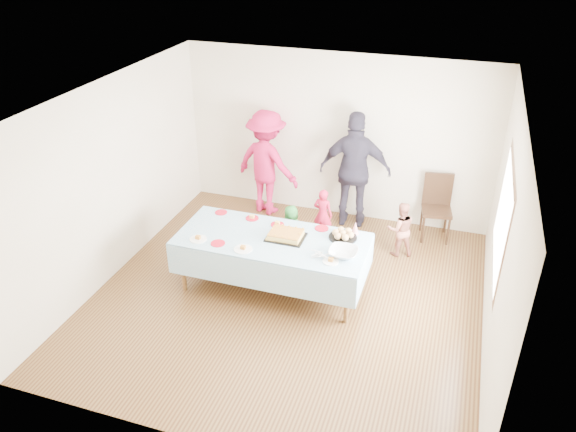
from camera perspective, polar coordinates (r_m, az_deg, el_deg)
name	(u,v)px	position (r m, az deg, el deg)	size (l,w,h in m)	color
ground	(288,296)	(7.60, -0.01, -8.09)	(5.00, 5.00, 0.00)	#432613
room_walls	(292,176)	(6.68, 0.44, 4.08)	(5.04, 5.04, 2.72)	beige
party_table	(272,242)	(7.36, -1.64, -2.64)	(2.50, 1.10, 0.78)	brown
birthday_cake	(286,235)	(7.32, -0.22, -1.95)	(0.49, 0.38, 0.09)	black
rolls_tray	(343,235)	(7.35, 5.60, -1.92)	(0.37, 0.37, 0.11)	black
punch_bowl	(343,253)	(6.99, 5.63, -3.73)	(0.36, 0.36, 0.09)	silver
party_hat	(355,228)	(7.45, 6.84, -1.20)	(0.10, 0.10, 0.17)	silver
fork_pile	(320,255)	(6.95, 3.30, -3.95)	(0.24, 0.18, 0.07)	white
plate_red_far_a	(221,212)	(7.99, -6.82, 0.37)	(0.17, 0.17, 0.01)	red
plate_red_far_b	(252,218)	(7.80, -3.66, -0.22)	(0.18, 0.18, 0.01)	red
plate_red_far_c	(277,225)	(7.63, -1.08, -0.89)	(0.19, 0.19, 0.01)	red
plate_red_far_d	(322,228)	(7.56, 3.45, -1.26)	(0.19, 0.19, 0.01)	red
plate_red_near	(218,243)	(7.27, -7.13, -2.77)	(0.19, 0.19, 0.01)	red
plate_white_left	(198,239)	(7.39, -9.11, -2.33)	(0.22, 0.22, 0.01)	white
plate_white_mid	(243,249)	(7.12, -4.58, -3.38)	(0.24, 0.24, 0.01)	white
plate_white_right	(331,261)	(6.88, 4.37, -4.62)	(0.20, 0.20, 0.01)	white
dining_chair	(437,203)	(8.97, 14.89, 1.30)	(0.51, 0.51, 1.02)	black
toddler_left	(323,214)	(8.65, 3.56, 0.16)	(0.31, 0.20, 0.85)	red
toddler_mid	(291,229)	(8.36, 0.31, -1.28)	(0.36, 0.24, 0.75)	#27762E
toddler_right	(400,229)	(8.40, 11.35, -1.32)	(0.41, 0.32, 0.85)	#B46854
adult_left	(267,163)	(9.28, -2.17, 5.44)	(1.15, 0.66, 1.77)	#BE174C
adult_right	(355,170)	(8.88, 6.83, 4.62)	(1.12, 0.47, 1.91)	#2F2B3B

